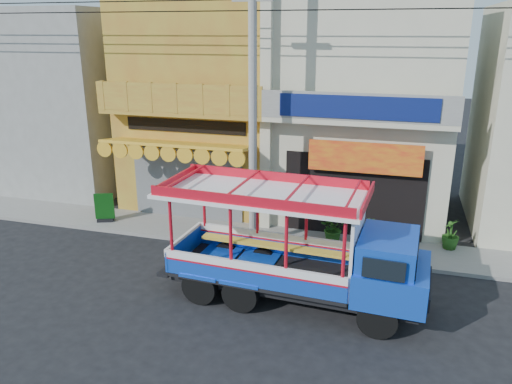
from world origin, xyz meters
The scene contains 12 objects.
ground centered at (0.00, 0.00, 0.00)m, with size 90.00×90.00×0.00m, color black.
sidewalk centered at (0.00, 4.00, 0.06)m, with size 30.00×2.00×0.12m, color slate.
shophouse_left centered at (-4.00, 7.96, 4.11)m, with size 6.00×7.50×8.24m.
shophouse_right centered at (2.00, 7.96, 4.11)m, with size 6.00×6.75×8.24m.
party_pilaster centered at (-1.00, 4.85, 4.00)m, with size 0.35×0.30×8.00m, color beige.
filler_building_left centered at (-11.00, 8.00, 3.80)m, with size 6.00×6.00×7.60m, color gray.
utility_pole centered at (-0.85, 3.30, 5.03)m, with size 28.00×0.26×9.00m.
songthaew_truck centered at (1.45, 0.27, 1.52)m, with size 6.87×2.59×3.15m.
green_sign centered at (-6.75, 3.71, 0.56)m, with size 0.67×0.50×1.05m.
potted_plant_a centered at (1.48, 4.19, 0.60)m, with size 0.86×0.75×0.96m, color #224F16.
potted_plant_b centered at (2.71, 3.99, 0.60)m, with size 0.52×0.42×0.95m, color #224F16.
potted_plant_c centered at (5.14, 4.70, 0.62)m, with size 0.56×0.56×1.00m, color #224F16.
Camera 1 is at (3.30, -11.08, 6.79)m, focal length 35.00 mm.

